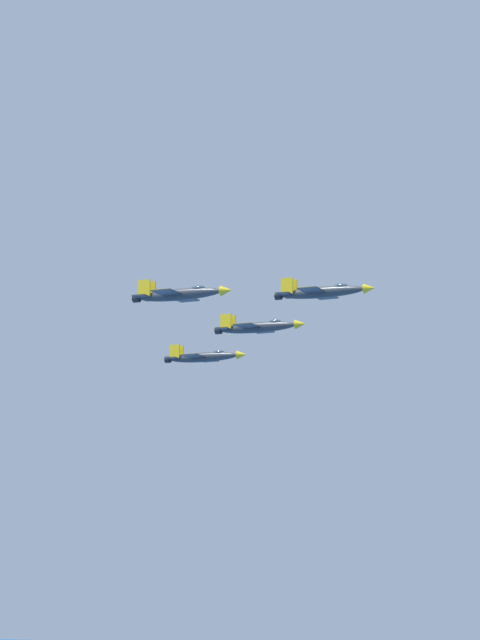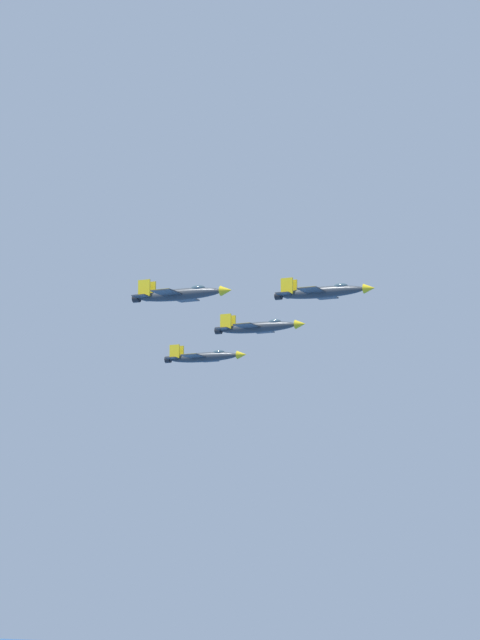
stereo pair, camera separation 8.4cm
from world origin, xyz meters
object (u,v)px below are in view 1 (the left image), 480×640
(jet_lead, at_px, (322,292))
(jet_left_wingman, at_px, (258,327))
(jet_left_outer, at_px, (204,357))
(jet_right_wingman, at_px, (180,294))

(jet_lead, bearing_deg, jet_left_wingman, 139.59)
(jet_left_outer, bearing_deg, jet_lead, -40.49)
(jet_left_wingman, height_order, jet_right_wingman, jet_right_wingman)
(jet_left_wingman, bearing_deg, jet_right_wingman, -88.96)
(jet_lead, bearing_deg, jet_left_outer, 139.59)
(jet_lead, xyz_separation_m, jet_right_wingman, (-16.44, -18.22, -1.72))
(jet_left_wingman, bearing_deg, jet_left_outer, 140.68)
(jet_lead, xyz_separation_m, jet_left_outer, (-41.25, 26.58, -4.43))
(jet_right_wingman, height_order, jet_left_outer, jet_right_wingman)
(jet_left_wingman, bearing_deg, jet_lead, -39.32)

